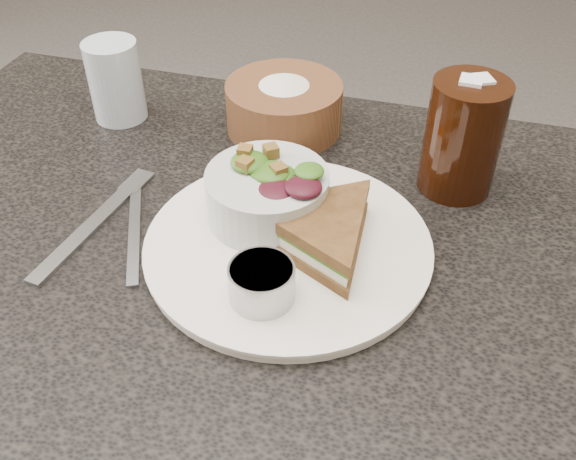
# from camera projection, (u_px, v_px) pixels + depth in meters

# --- Properties ---
(dining_table) EXTENTS (1.00, 0.70, 0.75)m
(dining_table) POSITION_uv_depth(u_px,v_px,m) (248.00, 425.00, 0.96)
(dining_table) COLOR black
(dining_table) RESTS_ON floor
(dinner_plate) EXTENTS (0.31, 0.31, 0.01)m
(dinner_plate) POSITION_uv_depth(u_px,v_px,m) (288.00, 246.00, 0.70)
(dinner_plate) COLOR silver
(dinner_plate) RESTS_ON dining_table
(sandwich) EXTENTS (0.23, 0.23, 0.04)m
(sandwich) POSITION_uv_depth(u_px,v_px,m) (320.00, 231.00, 0.67)
(sandwich) COLOR brown
(sandwich) RESTS_ON dinner_plate
(salad_bowl) EXTENTS (0.17, 0.17, 0.08)m
(salad_bowl) POSITION_uv_depth(u_px,v_px,m) (267.00, 188.00, 0.70)
(salad_bowl) COLOR #ABB2AE
(salad_bowl) RESTS_ON dinner_plate
(dressing_ramekin) EXTENTS (0.08, 0.08, 0.04)m
(dressing_ramekin) POSITION_uv_depth(u_px,v_px,m) (262.00, 283.00, 0.62)
(dressing_ramekin) COLOR #9B9C9F
(dressing_ramekin) RESTS_ON dinner_plate
(orange_wedge) EXTENTS (0.09, 0.09, 0.03)m
(orange_wedge) POSITION_uv_depth(u_px,v_px,m) (311.00, 198.00, 0.73)
(orange_wedge) COLOR #EC4801
(orange_wedge) RESTS_ON dinner_plate
(fork) EXTENTS (0.04, 0.19, 0.01)m
(fork) POSITION_uv_depth(u_px,v_px,m) (89.00, 228.00, 0.73)
(fork) COLOR #A0A2A5
(fork) RESTS_ON dining_table
(knife) EXTENTS (0.09, 0.18, 0.00)m
(knife) POSITION_uv_depth(u_px,v_px,m) (135.00, 227.00, 0.73)
(knife) COLOR #9699A1
(knife) RESTS_ON dining_table
(bread_basket) EXTENTS (0.18, 0.18, 0.09)m
(bread_basket) POSITION_uv_depth(u_px,v_px,m) (284.00, 99.00, 0.87)
(bread_basket) COLOR brown
(bread_basket) RESTS_ON dining_table
(cola_glass) EXTENTS (0.09, 0.09, 0.15)m
(cola_glass) POSITION_uv_depth(u_px,v_px,m) (464.00, 133.00, 0.74)
(cola_glass) COLOR black
(cola_glass) RESTS_ON dining_table
(water_glass) EXTENTS (0.08, 0.08, 0.11)m
(water_glass) POSITION_uv_depth(u_px,v_px,m) (115.00, 81.00, 0.88)
(water_glass) COLOR #A8B6C1
(water_glass) RESTS_ON dining_table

